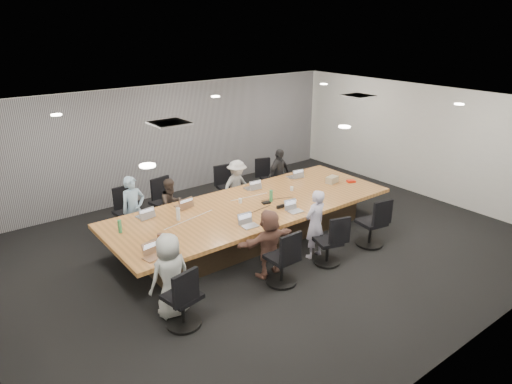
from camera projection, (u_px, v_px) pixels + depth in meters
floor at (268, 246)px, 9.20m from camera, size 10.00×8.00×0.00m
ceiling at (269, 108)px, 8.20m from camera, size 10.00×8.00×0.00m
wall_back at (171, 140)px, 11.67m from camera, size 10.00×0.00×2.80m
wall_front at (468, 265)px, 5.73m from camera, size 10.00×0.00×2.80m
wall_right at (422, 141)px, 11.54m from camera, size 0.00×8.00×2.80m
curtain at (172, 140)px, 11.61m from camera, size 9.80×0.04×2.80m
conference_table at (253, 220)px, 9.42m from camera, size 6.00×2.20×0.74m
chair_0 at (128, 216)px, 9.55m from camera, size 0.62×0.62×0.84m
chair_1 at (165, 206)px, 10.02m from camera, size 0.67×0.67×0.87m
chair_2 at (229, 191)px, 11.00m from camera, size 0.62×0.62×0.82m
chair_3 at (270, 182)px, 11.73m from camera, size 0.63×0.63×0.73m
chair_4 at (182, 301)px, 6.69m from camera, size 0.66×0.66×0.83m
chair_5 at (282, 262)px, 7.78m from camera, size 0.57×0.57×0.83m
chair_6 at (328, 245)px, 8.42m from camera, size 0.64×0.64×0.76m
chair_7 at (371, 226)px, 9.10m from camera, size 0.65×0.65×0.84m
person_0 at (134, 209)px, 9.19m from camera, size 0.53×0.37×1.39m
laptop_0 at (145, 216)px, 8.76m from camera, size 0.34×0.26×0.02m
person_1 at (172, 205)px, 9.70m from camera, size 0.64×0.55×1.17m
laptop_1 at (184, 206)px, 9.24m from camera, size 0.37×0.28×0.02m
person_2 at (237, 186)px, 10.66m from camera, size 0.86×0.55×1.26m
laptop_2 at (251, 188)px, 10.21m from camera, size 0.31×0.23×0.02m
person_3 at (279, 175)px, 11.37m from camera, size 0.82×0.48×1.31m
laptop_3 at (293, 177)px, 10.93m from camera, size 0.33×0.24×0.02m
person_4 at (170, 276)px, 6.86m from camera, size 0.70×0.49×1.36m
laptop_4 at (154, 257)px, 7.24m from camera, size 0.34×0.27×0.02m
person_5 at (269, 243)px, 7.96m from camera, size 1.18×0.42×1.25m
laptop_5 at (250, 226)px, 8.33m from camera, size 0.31×0.22×0.02m
person_6 at (315, 224)px, 8.58m from camera, size 0.52×0.36×1.36m
laptop_6 at (296, 211)px, 8.96m from camera, size 0.30×0.22×0.02m
bottle_green_left at (120, 226)px, 8.06m from camera, size 0.09×0.09×0.24m
bottle_green_right at (271, 196)px, 9.43m from camera, size 0.09×0.09×0.25m
bottle_clear at (178, 214)px, 8.56m from camera, size 0.07×0.07×0.25m
cup_white_far at (240, 201)px, 9.39m from camera, size 0.08×0.08×0.09m
cup_white_near at (292, 189)px, 10.06m from camera, size 0.09×0.09×0.09m
mug_brown at (160, 237)px, 7.82m from camera, size 0.10×0.10×0.11m
mic_left at (266, 214)px, 8.81m from camera, size 0.17×0.14×0.03m
mic_right at (266, 203)px, 9.37m from camera, size 0.19×0.15×0.03m
stapler at (280, 206)px, 9.13m from camera, size 0.18×0.05×0.07m
canvas_bag at (332, 180)px, 10.52m from camera, size 0.31×0.23×0.15m
snack_packet at (351, 181)px, 10.59m from camera, size 0.22×0.20×0.04m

